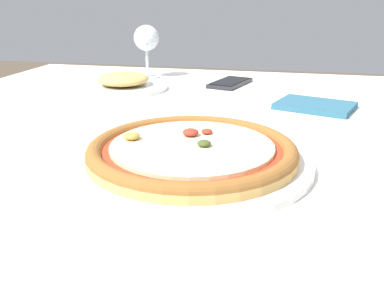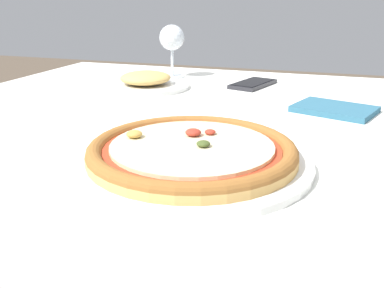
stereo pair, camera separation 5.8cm
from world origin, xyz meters
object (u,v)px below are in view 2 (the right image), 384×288
object	(u,v)px
pizza_plate	(192,153)
cell_phone	(253,84)
dining_table	(178,157)
side_plate	(146,82)
wine_glass_far_left	(172,40)

from	to	relation	value
pizza_plate	cell_phone	bearing A→B (deg)	92.38
dining_table	side_plate	xyz separation A→B (m)	(-0.16, 0.21, 0.11)
dining_table	cell_phone	distance (m)	0.35
wine_glass_far_left	pizza_plate	bearing A→B (deg)	-66.53
pizza_plate	wine_glass_far_left	xyz separation A→B (m)	(-0.27, 0.61, 0.09)
pizza_plate	cell_phone	xyz separation A→B (m)	(-0.02, 0.56, -0.01)
pizza_plate	side_plate	bearing A→B (deg)	121.49
cell_phone	side_plate	xyz separation A→B (m)	(-0.25, -0.11, 0.01)
cell_phone	side_plate	world-z (taller)	side_plate
pizza_plate	wine_glass_far_left	size ratio (longest dim) A/B	2.28
dining_table	wine_glass_far_left	size ratio (longest dim) A/B	7.68
dining_table	cell_phone	world-z (taller)	cell_phone
dining_table	wine_glass_far_left	world-z (taller)	wine_glass_far_left
side_plate	cell_phone	bearing A→B (deg)	24.12
dining_table	pizza_plate	distance (m)	0.28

